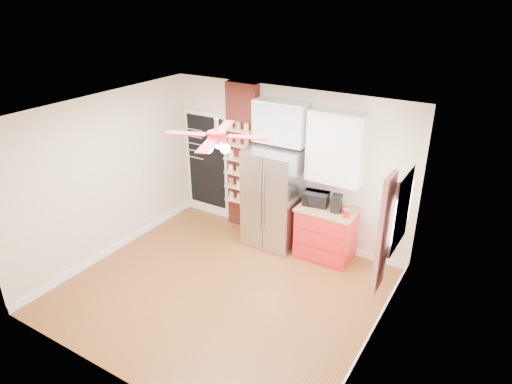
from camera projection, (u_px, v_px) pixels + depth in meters
The scene contains 21 objects.
floor at pixel (223, 290), 6.86m from camera, with size 4.50×4.50×0.00m, color brown.
ceiling at pixel (216, 115), 5.73m from camera, with size 4.50×4.50×0.00m, color white.
wall_back at pixel (287, 165), 7.85m from camera, with size 4.50×0.02×2.70m, color beige.
wall_front at pixel (108, 285), 4.74m from camera, with size 4.50×0.02×2.70m, color beige.
wall_left at pixel (106, 178), 7.36m from camera, with size 0.02×4.00×2.70m, color beige.
wall_right at pixel (379, 256), 5.23m from camera, with size 0.02×4.00×2.70m, color beige.
chalkboard at pixel (207, 161), 8.73m from camera, with size 0.95×0.05×1.95m.
brick_pillar at pixel (243, 158), 8.19m from camera, with size 0.60×0.16×2.70m, color maroon.
fridge at pixel (274, 198), 7.78m from camera, with size 0.90×0.70×1.75m, color #ADACB1.
upper_glass_cabinet at pixel (281, 122), 7.40m from camera, with size 0.90×0.35×0.70m, color white.
red_cabinet at pixel (326, 233), 7.54m from camera, with size 0.94×0.64×0.90m.
upper_shelf_unit at pixel (336, 148), 7.08m from camera, with size 0.90×0.30×1.15m, color white.
window at pixel (401, 210), 5.86m from camera, with size 0.04×0.75×1.05m, color white.
curtain at pixel (384, 234), 5.49m from camera, with size 0.06×0.40×1.55m, color red.
ceiling_fan at pixel (217, 136), 5.85m from camera, with size 1.40×1.40×0.44m.
toaster_oven at pixel (316, 199), 7.43m from camera, with size 0.40×0.27×0.22m, color black.
coffee_maker at pixel (337, 203), 7.21m from camera, with size 0.15×0.20×0.27m, color black.
canister_left at pixel (347, 214), 7.05m from camera, with size 0.10×0.10×0.13m, color #B4120A.
canister_right at pixel (346, 209), 7.17m from camera, with size 0.10×0.10×0.15m, color red.
pantry_jar_oats at pixel (231, 153), 8.15m from camera, with size 0.10×0.10×0.13m, color beige.
pantry_jar_beans at pixel (248, 158), 7.95m from camera, with size 0.09×0.09×0.13m, color olive.
Camera 1 is at (3.35, -4.54, 4.20)m, focal length 32.00 mm.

